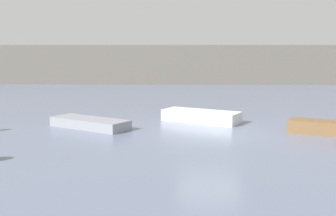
{
  "coord_description": "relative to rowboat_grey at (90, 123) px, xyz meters",
  "views": [
    {
      "loc": [
        -1.13,
        -18.76,
        3.71
      ],
      "look_at": [
        -1.74,
        1.15,
        0.88
      ],
      "focal_mm": 50.12,
      "sensor_mm": 36.0,
      "label": 1
    }
  ],
  "objects": [
    {
      "name": "rowboat_grey",
      "position": [
        0.0,
        0.0,
        0.0
      ],
      "size": [
        3.74,
        2.97,
        0.41
      ],
      "primitive_type": "cube",
      "rotation": [
        0.0,
        0.0,
        -0.55
      ],
      "color": "gray",
      "rests_on": "ground_plane"
    },
    {
      "name": "ground_plane",
      "position": [
        5.13,
        -1.11,
        -0.21
      ],
      "size": [
        120.0,
        120.0,
        0.0
      ],
      "primitive_type": "plane",
      "color": "slate"
    },
    {
      "name": "rowboat_white",
      "position": [
        4.88,
        1.73,
        0.05
      ],
      "size": [
        3.77,
        2.8,
        0.52
      ],
      "primitive_type": "cube",
      "rotation": [
        0.0,
        0.0,
        -0.48
      ],
      "color": "white",
      "rests_on": "ground_plane"
    },
    {
      "name": "rowboat_brown",
      "position": [
        10.11,
        -1.21,
        0.06
      ],
      "size": [
        3.68,
        2.47,
        0.53
      ],
      "primitive_type": "cube",
      "rotation": [
        0.0,
        0.0,
        -0.45
      ],
      "color": "brown",
      "rests_on": "ground_plane"
    },
    {
      "name": "embankment_wall",
      "position": [
        5.13,
        21.46,
        1.5
      ],
      "size": [
        80.0,
        1.2,
        3.42
      ],
      "primitive_type": "cube",
      "color": "#666056",
      "rests_on": "ground_plane"
    }
  ]
}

